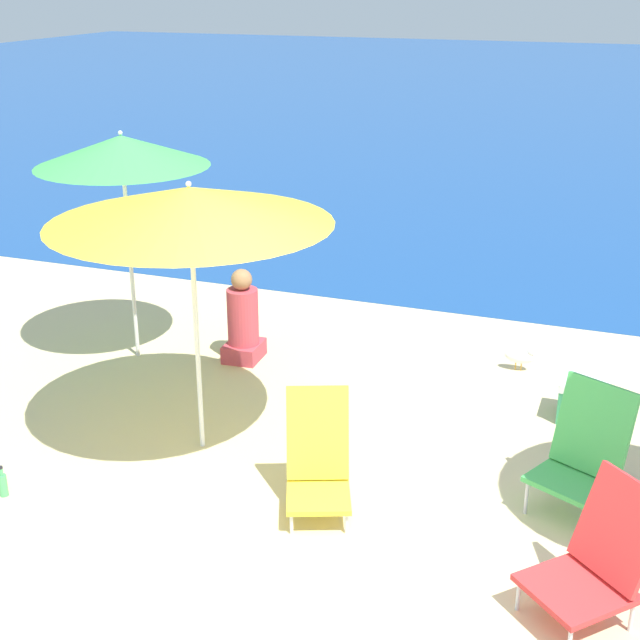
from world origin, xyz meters
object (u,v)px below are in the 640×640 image
beach_umbrella_green (122,151)px  cooler_box (583,399)px  beach_chair_yellow (318,459)px  beach_umbrella_yellow (190,206)px  beach_chair_red (598,558)px  seagull (520,356)px  person_seated_near (243,322)px  water_bottle (3,484)px  beach_chair_green (584,451)px

beach_umbrella_green → cooler_box: (4.03, 0.13, -1.75)m
beach_chair_yellow → beach_umbrella_yellow: bearing=135.9°
beach_umbrella_green → beach_chair_red: bearing=-27.8°
beach_umbrella_yellow → seagull: beach_umbrella_yellow is taller
seagull → person_seated_near: bearing=-165.5°
beach_umbrella_yellow → person_seated_near: (-0.39, 1.60, -1.51)m
beach_chair_red → water_bottle: (-3.90, -0.15, -0.28)m
beach_chair_green → person_seated_near: bearing=-179.6°
water_bottle → cooler_box: 4.44m
beach_chair_red → person_seated_near: bearing=-174.9°
beach_chair_yellow → water_bottle: bearing=175.5°
cooler_box → beach_umbrella_green: bearing=-178.1°
beach_chair_red → seagull: bearing=148.0°
cooler_box → beach_umbrella_yellow: bearing=-151.4°
beach_umbrella_green → cooler_box: 4.40m
beach_umbrella_green → beach_chair_green: beach_umbrella_green is taller
beach_chair_green → person_seated_near: 3.50m
beach_chair_green → water_bottle: 3.93m
cooler_box → beach_chair_green: bearing=-86.1°
beach_umbrella_green → water_bottle: (0.40, -2.42, -1.84)m
beach_chair_yellow → beach_chair_green: 1.75m
beach_umbrella_yellow → beach_chair_green: bearing=2.1°
person_seated_near → water_bottle: bearing=-105.0°
beach_umbrella_yellow → cooler_box: (2.67, 1.46, -1.70)m
beach_chair_red → beach_chair_green: (-0.17, 1.04, 0.08)m
beach_chair_red → cooler_box: beach_chair_red is taller
beach_chair_green → cooler_box: (-0.09, 1.35, -0.27)m
beach_chair_yellow → beach_umbrella_green: bearing=122.6°
person_seated_near → cooler_box: person_seated_near is taller
beach_chair_red → person_seated_near: size_ratio=0.92×
cooler_box → seagull: bearing=128.3°
water_bottle → cooler_box: bearing=35.1°
water_bottle → beach_umbrella_green: bearing=99.3°
beach_umbrella_green → beach_chair_yellow: 3.43m
beach_umbrella_green → beach_chair_red: 5.10m
beach_chair_green → cooler_box: beach_chair_green is taller
beach_umbrella_yellow → beach_chair_red: 3.43m
person_seated_near → beach_chair_red: bearing=-40.5°
beach_umbrella_green → beach_chair_green: size_ratio=2.35×
water_bottle → beach_chair_green: bearing=17.8°
beach_umbrella_yellow → seagull: bearing=47.4°
beach_chair_red → seagull: size_ratio=2.99×
beach_chair_yellow → seagull: (0.95, 2.69, -0.22)m
beach_chair_yellow → cooler_box: beach_chair_yellow is taller
person_seated_near → cooler_box: 3.07m
beach_umbrella_yellow → beach_umbrella_green: 1.90m
person_seated_near → seagull: (2.45, 0.63, -0.23)m
beach_chair_green → cooler_box: 1.38m
beach_umbrella_green → seagull: beach_umbrella_green is taller
beach_umbrella_yellow → beach_chair_yellow: 1.94m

